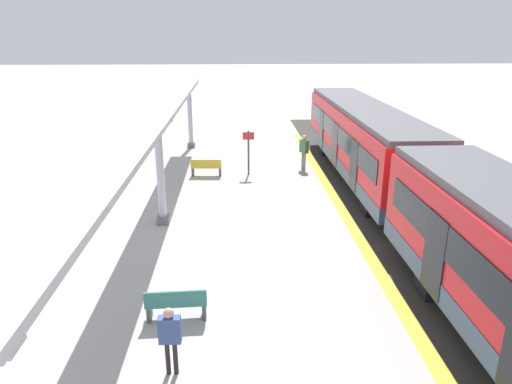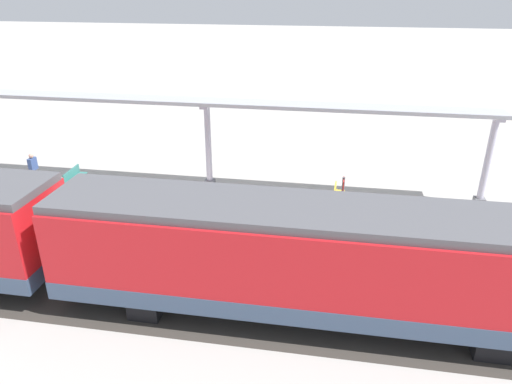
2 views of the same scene
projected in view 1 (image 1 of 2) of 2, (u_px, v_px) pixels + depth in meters
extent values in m
plane|color=#AEAAA4|center=(254.00, 224.00, 17.27)|extent=(176.00, 176.00, 0.00)
cube|color=gold|center=(349.00, 222.00, 17.43)|extent=(0.42, 30.73, 0.01)
cube|color=#38332D|center=(397.00, 221.00, 17.50)|extent=(3.20, 42.73, 0.01)
cube|color=red|center=(363.00, 139.00, 22.05)|extent=(2.60, 14.61, 2.60)
cube|color=#3A4E6A|center=(361.00, 160.00, 22.39)|extent=(2.63, 14.63, 0.55)
cube|color=#515156|center=(365.00, 109.00, 21.59)|extent=(2.39, 14.61, 0.24)
cube|color=black|center=(336.00, 132.00, 21.89)|extent=(0.03, 13.45, 0.84)
cube|color=black|center=(321.00, 129.00, 25.53)|extent=(0.04, 1.10, 2.00)
cube|color=black|center=(335.00, 144.00, 22.08)|extent=(0.04, 1.10, 2.00)
cube|color=black|center=(354.00, 165.00, 18.63)|extent=(0.04, 1.10, 2.00)
cube|color=black|center=(391.00, 206.00, 18.16)|extent=(2.21, 0.90, 0.64)
cube|color=black|center=(340.00, 149.00, 27.00)|extent=(2.21, 0.90, 0.64)
cube|color=black|center=(434.00, 255.00, 11.16)|extent=(0.04, 1.10, 2.00)
cube|color=black|center=(460.00, 282.00, 12.63)|extent=(2.21, 0.90, 0.64)
cube|color=slate|center=(191.00, 145.00, 28.60)|extent=(0.44, 0.44, 0.30)
cylinder|color=#B3AFC2|center=(190.00, 114.00, 27.99)|extent=(0.28, 0.28, 3.49)
cube|color=#B3AFC2|center=(188.00, 83.00, 27.40)|extent=(1.10, 0.36, 0.12)
cube|color=slate|center=(164.00, 219.00, 17.28)|extent=(0.44, 0.44, 0.30)
cylinder|color=#B3AFC2|center=(160.00, 170.00, 16.66)|extent=(0.28, 0.28, 3.49)
cube|color=#B3AFC2|center=(157.00, 120.00, 16.07)|extent=(1.10, 0.36, 0.12)
cube|color=#A8AAB2|center=(156.00, 117.00, 15.92)|extent=(1.20, 25.00, 0.16)
cube|color=gold|center=(206.00, 167.00, 22.90)|extent=(1.52, 0.51, 0.04)
cube|color=gold|center=(206.00, 164.00, 22.65)|extent=(1.50, 0.13, 0.40)
cube|color=#4C4C51|center=(193.00, 171.00, 22.98)|extent=(0.12, 0.40, 0.42)
cube|color=#4C4C51|center=(220.00, 171.00, 22.97)|extent=(0.12, 0.40, 0.42)
cube|color=#32746E|center=(176.00, 302.00, 11.47)|extent=(1.52, 0.51, 0.04)
cube|color=#32746E|center=(175.00, 299.00, 11.22)|extent=(1.50, 0.13, 0.40)
cube|color=#4C4C51|center=(149.00, 312.00, 11.48)|extent=(0.12, 0.40, 0.42)
cube|color=#4C4C51|center=(204.00, 309.00, 11.60)|extent=(0.12, 0.40, 0.42)
cylinder|color=#4C4C51|center=(248.00, 153.00, 22.85)|extent=(0.10, 0.10, 2.20)
cube|color=red|center=(248.00, 136.00, 22.57)|extent=(0.56, 0.04, 0.36)
cylinder|color=gray|center=(303.00, 160.00, 24.06)|extent=(0.11, 0.11, 0.88)
cylinder|color=gray|center=(305.00, 161.00, 23.92)|extent=(0.11, 0.11, 0.88)
cube|color=#426942|center=(304.00, 146.00, 23.74)|extent=(0.44, 0.56, 0.66)
sphere|color=beige|center=(304.00, 137.00, 23.59)|extent=(0.24, 0.24, 0.24)
cylinder|color=black|center=(168.00, 358.00, 9.60)|extent=(0.10, 0.10, 0.77)
cylinder|color=black|center=(175.00, 358.00, 9.61)|extent=(0.10, 0.10, 0.77)
cube|color=#354B84|center=(170.00, 330.00, 9.38)|extent=(0.45, 0.21, 0.58)
sphere|color=tan|center=(168.00, 313.00, 9.26)|extent=(0.21, 0.21, 0.21)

